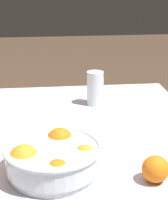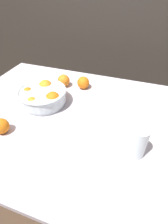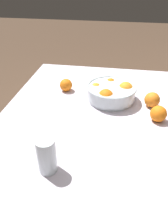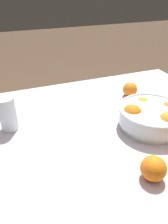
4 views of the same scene
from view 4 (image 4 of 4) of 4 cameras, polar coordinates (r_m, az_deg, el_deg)
name	(u,v)px [view 4 (image 4 of 4)]	position (r m, az deg, el deg)	size (l,w,h in m)	color
dining_table	(106,141)	(0.95, 5.89, -7.53)	(1.27, 0.99, 0.71)	silver
fruit_bowl	(151,116)	(0.93, 17.14, -1.00)	(0.27, 0.27, 0.10)	silver
juice_glass	(8,116)	(0.92, -19.24, -0.93)	(0.07, 0.07, 0.14)	#F4A314
orange_loose_front	(153,168)	(0.71, 17.67, -13.86)	(0.08, 0.08, 0.08)	orange
orange_loose_aside	(130,89)	(1.17, 11.93, 5.78)	(0.07, 0.07, 0.07)	orange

